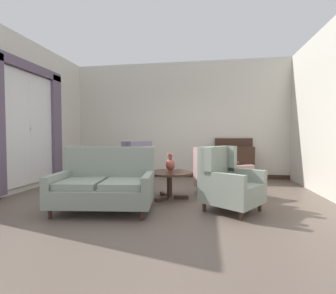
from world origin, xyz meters
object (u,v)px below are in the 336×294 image
(side_table, at_px, (227,175))
(settee, at_px, (105,185))
(armchair_beside_settee, at_px, (228,183))
(armchair_near_window, at_px, (131,170))
(sideboard, at_px, (234,161))
(porcelain_vase, at_px, (170,164))
(coffee_table, at_px, (169,177))
(armchair_foreground_right, at_px, (219,175))

(side_table, bearing_deg, settee, -146.16)
(armchair_beside_settee, distance_m, side_table, 1.03)
(armchair_near_window, xyz_separation_m, armchair_beside_settee, (1.98, -1.15, -0.02))
(sideboard, bearing_deg, side_table, -100.06)
(porcelain_vase, height_order, side_table, porcelain_vase)
(porcelain_vase, distance_m, armchair_near_window, 1.13)
(armchair_beside_settee, bearing_deg, porcelain_vase, 95.23)
(coffee_table, bearing_deg, side_table, 23.24)
(armchair_foreground_right, distance_m, armchair_beside_settee, 1.03)
(coffee_table, bearing_deg, armchair_foreground_right, 26.31)
(armchair_foreground_right, relative_size, armchair_beside_settee, 1.10)
(armchair_foreground_right, height_order, armchair_beside_settee, armchair_beside_settee)
(armchair_near_window, relative_size, armchair_foreground_right, 0.90)
(settee, bearing_deg, coffee_table, 36.67)
(armchair_beside_settee, bearing_deg, sideboard, 27.49)
(armchair_foreground_right, bearing_deg, armchair_near_window, 53.98)
(coffee_table, relative_size, porcelain_vase, 2.56)
(porcelain_vase, height_order, armchair_beside_settee, armchair_beside_settee)
(armchair_foreground_right, distance_m, sideboard, 1.95)
(armchair_near_window, xyz_separation_m, armchair_foreground_right, (1.88, -0.13, -0.05))
(porcelain_vase, height_order, sideboard, sideboard)
(side_table, bearing_deg, coffee_table, -156.76)
(sideboard, bearing_deg, armchair_near_window, -143.34)
(sideboard, bearing_deg, armchair_foreground_right, -104.37)
(settee, distance_m, armchair_beside_settee, 1.97)
(coffee_table, height_order, armchair_near_window, armchair_near_window)
(coffee_table, relative_size, side_table, 1.26)
(coffee_table, xyz_separation_m, armchair_foreground_right, (0.94, 0.46, -0.01))
(armchair_foreground_right, relative_size, side_table, 1.76)
(coffee_table, distance_m, armchair_beside_settee, 1.17)
(armchair_foreground_right, bearing_deg, porcelain_vase, 83.14)
(armchair_near_window, height_order, armchair_beside_settee, armchair_near_window)
(armchair_foreground_right, xyz_separation_m, side_table, (0.15, 0.00, 0.00))
(sideboard, bearing_deg, armchair_beside_settee, -97.59)
(armchair_near_window, height_order, side_table, armchair_near_window)
(coffee_table, xyz_separation_m, side_table, (1.09, 0.47, -0.01))
(coffee_table, relative_size, armchair_beside_settee, 0.79)
(settee, bearing_deg, porcelain_vase, 37.17)
(coffee_table, xyz_separation_m, armchair_near_window, (-0.94, 0.59, 0.04))
(settee, height_order, side_table, settee)
(porcelain_vase, distance_m, armchair_foreground_right, 1.05)
(coffee_table, height_order, settee, settee)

